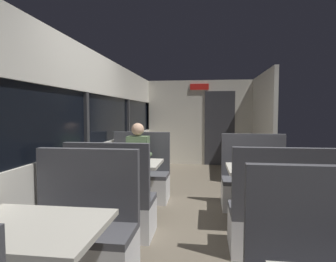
# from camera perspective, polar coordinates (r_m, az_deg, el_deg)

# --- Properties ---
(ground_plane) EXTENTS (3.30, 9.20, 0.02)m
(ground_plane) POSITION_cam_1_polar(r_m,az_deg,el_deg) (3.94, 4.80, -17.65)
(ground_plane) COLOR #665B4C
(carriage_window_panel_left) EXTENTS (0.09, 8.48, 2.30)m
(carriage_window_panel_left) POSITION_cam_1_polar(r_m,az_deg,el_deg) (4.02, -16.25, -0.96)
(carriage_window_panel_left) COLOR beige
(carriage_window_panel_left) RESTS_ON ground_plane
(carriage_end_bulkhead) EXTENTS (2.90, 0.11, 2.30)m
(carriage_end_bulkhead) POSITION_cam_1_polar(r_m,az_deg,el_deg) (7.87, 6.68, 1.59)
(carriage_end_bulkhead) COLOR beige
(carriage_end_bulkhead) RESTS_ON ground_plane
(carriage_aisle_panel_right) EXTENTS (0.08, 2.40, 2.30)m
(carriage_aisle_panel_right) POSITION_cam_1_polar(r_m,az_deg,el_deg) (6.80, 18.35, 1.20)
(carriage_aisle_panel_right) COLOR beige
(carriage_aisle_panel_right) RESTS_ON ground_plane
(dining_table_near_window) EXTENTS (0.90, 0.70, 0.74)m
(dining_table_near_window) POSITION_cam_1_polar(r_m,az_deg,el_deg) (2.06, -25.75, -19.13)
(dining_table_near_window) COLOR #9E9EA3
(dining_table_near_window) RESTS_ON ground_plane
(bench_near_window_facing_entry) EXTENTS (0.95, 0.50, 1.10)m
(bench_near_window_facing_entry) POSITION_cam_1_polar(r_m,az_deg,el_deg) (2.74, -17.01, -20.05)
(bench_near_window_facing_entry) COLOR silver
(bench_near_window_facing_entry) RESTS_ON ground_plane
(dining_table_mid_window) EXTENTS (0.90, 0.70, 0.74)m
(dining_table_mid_window) POSITION_cam_1_polar(r_m,az_deg,el_deg) (4.03, -7.97, -7.56)
(dining_table_mid_window) COLOR #9E9EA3
(dining_table_mid_window) RESTS_ON ground_plane
(bench_mid_window_facing_end) EXTENTS (0.95, 0.50, 1.10)m
(bench_mid_window_facing_end) POSITION_cam_1_polar(r_m,az_deg,el_deg) (3.47, -11.10, -14.81)
(bench_mid_window_facing_end) COLOR silver
(bench_mid_window_facing_end) RESTS_ON ground_plane
(bench_mid_window_facing_entry) EXTENTS (0.95, 0.50, 1.10)m
(bench_mid_window_facing_entry) POSITION_cam_1_polar(r_m,az_deg,el_deg) (4.76, -5.68, -9.63)
(bench_mid_window_facing_entry) COLOR silver
(bench_mid_window_facing_entry) RESTS_ON ground_plane
(dining_table_rear_aisle) EXTENTS (0.90, 0.70, 0.74)m
(dining_table_rear_aisle) POSITION_cam_1_polar(r_m,az_deg,el_deg) (3.77, 18.69, -8.52)
(dining_table_rear_aisle) COLOR #9E9EA3
(dining_table_rear_aisle) RESTS_ON ground_plane
(bench_rear_aisle_facing_end) EXTENTS (0.95, 0.50, 1.10)m
(bench_rear_aisle_facing_end) POSITION_cam_1_polar(r_m,az_deg,el_deg) (3.20, 21.11, -16.60)
(bench_rear_aisle_facing_end) COLOR silver
(bench_rear_aisle_facing_end) RESTS_ON ground_plane
(bench_rear_aisle_facing_entry) EXTENTS (0.95, 0.50, 1.10)m
(bench_rear_aisle_facing_entry) POSITION_cam_1_polar(r_m,az_deg,el_deg) (4.51, 16.85, -10.53)
(bench_rear_aisle_facing_entry) COLOR silver
(bench_rear_aisle_facing_entry) RESTS_ON ground_plane
(seated_passenger) EXTENTS (0.47, 0.55, 1.26)m
(seated_passenger) POSITION_cam_1_polar(r_m,az_deg,el_deg) (4.65, -5.90, -7.32)
(seated_passenger) COLOR #26262D
(seated_passenger) RESTS_ON ground_plane
(coffee_cup_primary) EXTENTS (0.07, 0.07, 0.09)m
(coffee_cup_primary) POSITION_cam_1_polar(r_m,az_deg,el_deg) (4.06, -5.71, -5.38)
(coffee_cup_primary) COLOR #26598C
(coffee_cup_primary) RESTS_ON dining_table_mid_window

